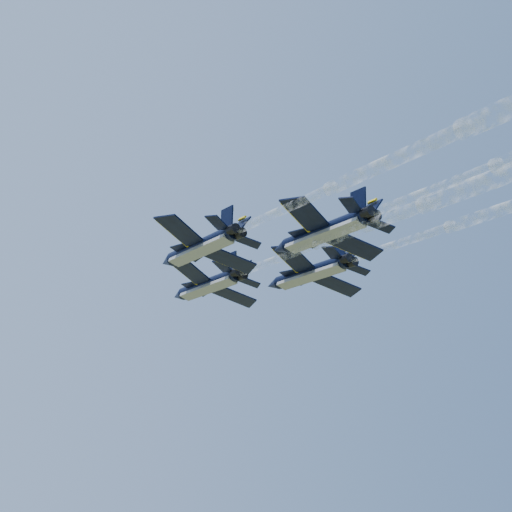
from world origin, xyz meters
name	(u,v)px	position (x,y,z in m)	size (l,w,h in m)	color
jet_lead	(208,285)	(-0.20, 16.24, 99.50)	(14.46, 19.74, 5.76)	black
jet_left	(200,247)	(-7.54, 1.35, 99.50)	(14.46, 19.74, 5.76)	black
jet_right	(310,273)	(10.54, 4.47, 99.50)	(14.46, 19.74, 5.76)	black
jet_slot	(323,232)	(3.93, -10.36, 99.50)	(14.46, 19.74, 5.76)	black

